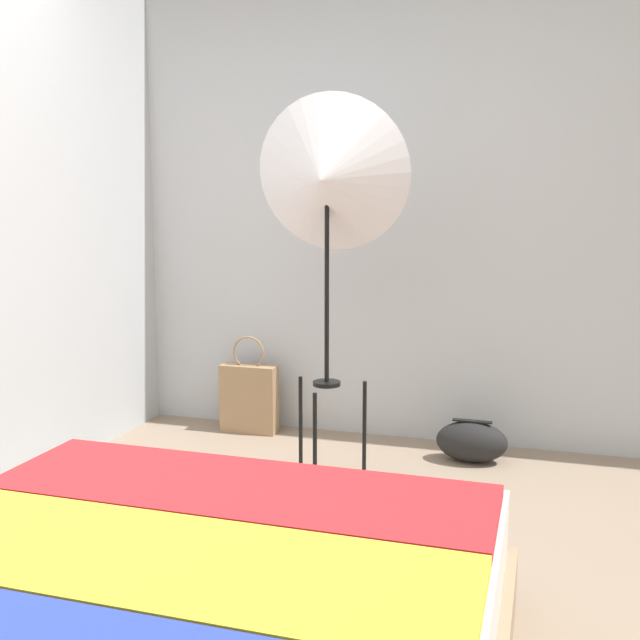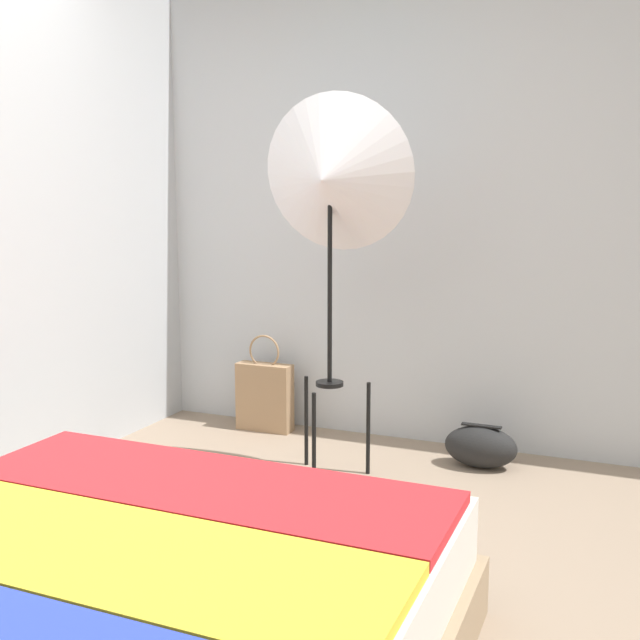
# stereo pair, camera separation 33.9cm
# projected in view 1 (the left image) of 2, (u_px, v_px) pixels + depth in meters

# --- Properties ---
(ground_plane) EXTENTS (14.00, 14.00, 0.00)m
(ground_plane) POSITION_uv_depth(u_px,v_px,m) (188.00, 614.00, 2.42)
(ground_plane) COLOR gray
(wall_back) EXTENTS (8.00, 0.05, 2.60)m
(wall_back) POSITION_uv_depth(u_px,v_px,m) (351.00, 206.00, 4.16)
(wall_back) COLOR #B7BCC1
(wall_back) RESTS_ON ground_plane
(wall_side_left) EXTENTS (0.05, 8.00, 2.60)m
(wall_side_left) POSITION_uv_depth(u_px,v_px,m) (37.00, 206.00, 3.53)
(wall_side_left) COLOR #B7BCC1
(wall_side_left) RESTS_ON ground_plane
(photo_umbrella) EXTENTS (0.75, 0.38, 1.82)m
(photo_umbrella) POSITION_uv_depth(u_px,v_px,m) (327.00, 179.00, 3.44)
(photo_umbrella) COLOR black
(photo_umbrella) RESTS_ON ground_plane
(tote_bag) EXTENTS (0.33, 0.11, 0.57)m
(tote_bag) POSITION_uv_depth(u_px,v_px,m) (249.00, 397.00, 4.32)
(tote_bag) COLOR #9E7A56
(tote_bag) RESTS_ON ground_plane
(duffel_bag) EXTENTS (0.36, 0.21, 0.22)m
(duffel_bag) POSITION_uv_depth(u_px,v_px,m) (472.00, 442.00, 3.83)
(duffel_bag) COLOR black
(duffel_bag) RESTS_ON ground_plane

